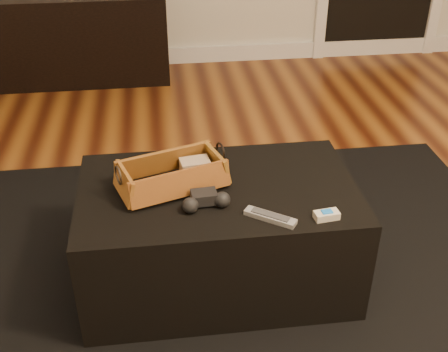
{
  "coord_description": "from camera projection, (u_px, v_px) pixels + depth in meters",
  "views": [
    {
      "loc": [
        -0.42,
        -1.39,
        1.52
      ],
      "look_at": [
        -0.21,
        0.27,
        0.49
      ],
      "focal_mm": 45.0,
      "sensor_mm": 36.0,
      "label": 1
    }
  ],
  "objects": [
    {
      "name": "cloth_bundle",
      "position": [
        195.0,
        167.0,
        2.05
      ],
      "size": [
        0.11,
        0.09,
        0.06
      ],
      "primitive_type": "cube",
      "rotation": [
        0.0,
        0.0,
        0.14
      ],
      "color": "tan",
      "rests_on": "wicker_basket"
    },
    {
      "name": "baseboard",
      "position": [
        209.0,
        54.0,
        4.29
      ],
      "size": [
        5.0,
        0.04,
        0.12
      ],
      "primitive_type": "cube",
      "color": "white",
      "rests_on": "floor"
    },
    {
      "name": "tv_remote",
      "position": [
        169.0,
        184.0,
        1.98
      ],
      "size": [
        0.2,
        0.12,
        0.02
      ],
      "primitive_type": "cube",
      "rotation": [
        0.0,
        0.0,
        0.42
      ],
      "color": "black",
      "rests_on": "wicker_basket"
    },
    {
      "name": "media_cabinet",
      "position": [
        56.0,
        38.0,
        3.86
      ],
      "size": [
        1.52,
        0.45,
        0.6
      ],
      "primitive_type": "cube",
      "color": "black",
      "rests_on": "floor"
    },
    {
      "name": "game_controller",
      "position": [
        205.0,
        200.0,
        1.89
      ],
      "size": [
        0.17,
        0.11,
        0.05
      ],
      "color": "black",
      "rests_on": "ottoman"
    },
    {
      "name": "ottoman",
      "position": [
        218.0,
        234.0,
        2.12
      ],
      "size": [
        1.0,
        0.6,
        0.42
      ],
      "primitive_type": "cube",
      "color": "black",
      "rests_on": "area_rug"
    },
    {
      "name": "cream_gadget",
      "position": [
        327.0,
        215.0,
        1.84
      ],
      "size": [
        0.09,
        0.05,
        0.03
      ],
      "color": "beige",
      "rests_on": "ottoman"
    },
    {
      "name": "floor",
      "position": [
        290.0,
        328.0,
        2.02
      ],
      "size": [
        5.0,
        5.5,
        0.01
      ],
      "primitive_type": "cube",
      "color": "brown",
      "rests_on": "ground"
    },
    {
      "name": "area_rug",
      "position": [
        220.0,
        286.0,
        2.19
      ],
      "size": [
        2.6,
        2.0,
        0.01
      ],
      "primitive_type": "cube",
      "color": "black",
      "rests_on": "floor"
    },
    {
      "name": "wicker_basket",
      "position": [
        172.0,
        176.0,
        1.99
      ],
      "size": [
        0.42,
        0.31,
        0.13
      ],
      "color": "brown",
      "rests_on": "ottoman"
    },
    {
      "name": "silver_remote",
      "position": [
        270.0,
        217.0,
        1.84
      ],
      "size": [
        0.17,
        0.13,
        0.02
      ],
      "color": "gray",
      "rests_on": "ottoman"
    }
  ]
}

